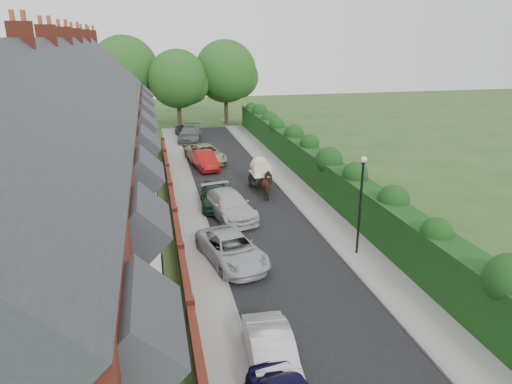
# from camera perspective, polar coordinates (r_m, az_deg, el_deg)

# --- Properties ---
(ground) EXTENTS (140.00, 140.00, 0.00)m
(ground) POSITION_cam_1_polar(r_m,az_deg,el_deg) (19.56, 8.16, -13.90)
(ground) COLOR #2D4C1E
(ground) RESTS_ON ground
(road) EXTENTS (6.00, 58.00, 0.02)m
(road) POSITION_cam_1_polar(r_m,az_deg,el_deg) (28.87, -0.50, -2.53)
(road) COLOR black
(road) RESTS_ON ground
(pavement_hedge_side) EXTENTS (2.20, 58.00, 0.12)m
(pavement_hedge_side) POSITION_cam_1_polar(r_m,az_deg,el_deg) (29.94, 7.19, -1.78)
(pavement_hedge_side) COLOR gray
(pavement_hedge_side) RESTS_ON ground
(pavement_house_side) EXTENTS (1.70, 58.00, 0.12)m
(pavement_house_side) POSITION_cam_1_polar(r_m,az_deg,el_deg) (28.33, -8.13, -3.04)
(pavement_house_side) COLOR gray
(pavement_house_side) RESTS_ON ground
(kerb_hedge_side) EXTENTS (0.18, 58.00, 0.13)m
(kerb_hedge_side) POSITION_cam_1_polar(r_m,az_deg,el_deg) (29.61, 5.28, -1.94)
(kerb_hedge_side) COLOR gray
(kerb_hedge_side) RESTS_ON ground
(kerb_house_side) EXTENTS (0.18, 58.00, 0.13)m
(kerb_house_side) POSITION_cam_1_polar(r_m,az_deg,el_deg) (28.40, -6.53, -2.91)
(kerb_house_side) COLOR gray
(kerb_house_side) RESTS_ON ground
(hedge) EXTENTS (2.10, 58.00, 2.85)m
(hedge) POSITION_cam_1_polar(r_m,az_deg,el_deg) (30.09, 10.53, 1.26)
(hedge) COLOR #133812
(hedge) RESTS_ON ground
(terrace_row) EXTENTS (9.05, 40.50, 11.50)m
(terrace_row) POSITION_cam_1_polar(r_m,az_deg,el_deg) (26.37, -22.66, 4.10)
(terrace_row) COLOR maroon
(terrace_row) RESTS_ON ground
(garden_wall_row) EXTENTS (0.35, 40.35, 1.10)m
(garden_wall_row) POSITION_cam_1_polar(r_m,az_deg,el_deg) (27.21, -10.08, -3.18)
(garden_wall_row) COLOR maroon
(garden_wall_row) RESTS_ON ground
(lamppost) EXTENTS (0.32, 0.32, 5.16)m
(lamppost) POSITION_cam_1_polar(r_m,az_deg,el_deg) (22.73, 13.01, -0.20)
(lamppost) COLOR black
(lamppost) RESTS_ON ground
(tree_far_left) EXTENTS (7.14, 6.80, 9.29)m
(tree_far_left) POSITION_cam_1_polar(r_m,az_deg,el_deg) (55.67, -9.42, 13.61)
(tree_far_left) COLOR #332316
(tree_far_left) RESTS_ON ground
(tree_far_right) EXTENTS (7.98, 7.60, 10.31)m
(tree_far_right) POSITION_cam_1_polar(r_m,az_deg,el_deg) (58.30, -3.47, 14.64)
(tree_far_right) COLOR #332316
(tree_far_right) RESTS_ON ground
(tree_far_back) EXTENTS (8.40, 8.00, 10.82)m
(tree_far_back) POSITION_cam_1_polar(r_m,az_deg,el_deg) (58.52, -15.67, 14.32)
(tree_far_back) COLOR #332316
(tree_far_back) RESTS_ON ground
(car_silver_a) EXTENTS (1.67, 4.22, 1.37)m
(car_silver_a) POSITION_cam_1_polar(r_m,az_deg,el_deg) (15.79, 2.01, -19.69)
(car_silver_a) COLOR silver
(car_silver_a) RESTS_ON ground
(car_silver_b) EXTENTS (3.40, 5.47, 1.41)m
(car_silver_b) POSITION_cam_1_polar(r_m,az_deg,el_deg) (22.43, -3.05, -7.14)
(car_silver_b) COLOR #B7BABF
(car_silver_b) RESTS_ON ground
(car_white) EXTENTS (3.24, 5.70, 1.56)m
(car_white) POSITION_cam_1_polar(r_m,az_deg,el_deg) (27.96, -3.40, -1.60)
(car_white) COLOR silver
(car_white) RESTS_ON ground
(car_green) EXTENTS (2.18, 4.63, 1.53)m
(car_green) POSITION_cam_1_polar(r_m,az_deg,el_deg) (29.74, -5.17, -0.40)
(car_green) COLOR black
(car_green) RESTS_ON ground
(car_red) EXTENTS (2.24, 4.67, 1.48)m
(car_red) POSITION_cam_1_polar(r_m,az_deg,el_deg) (38.55, -6.48, 3.99)
(car_red) COLOR #9D1311
(car_red) RESTS_ON ground
(car_beige) EXTENTS (3.66, 5.91, 1.53)m
(car_beige) POSITION_cam_1_polar(r_m,az_deg,el_deg) (40.50, -6.33, 4.76)
(car_beige) COLOR tan
(car_beige) RESTS_ON ground
(car_grey) EXTENTS (3.07, 5.70, 1.57)m
(car_grey) POSITION_cam_1_polar(r_m,az_deg,el_deg) (49.08, -8.28, 7.17)
(car_grey) COLOR slate
(car_grey) RESTS_ON ground
(car_black) EXTENTS (2.08, 4.19, 1.37)m
(car_black) POSITION_cam_1_polar(r_m,az_deg,el_deg) (51.33, -8.97, 7.54)
(car_black) COLOR black
(car_black) RESTS_ON ground
(horse) EXTENTS (1.07, 2.10, 1.72)m
(horse) POSITION_cam_1_polar(r_m,az_deg,el_deg) (31.15, 1.52, 0.75)
(horse) COLOR #452919
(horse) RESTS_ON ground
(horse_cart) EXTENTS (1.40, 3.10, 2.23)m
(horse_cart) POSITION_cam_1_polar(r_m,az_deg,el_deg) (33.06, 0.58, 2.59)
(horse_cart) COLOR black
(horse_cart) RESTS_ON ground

